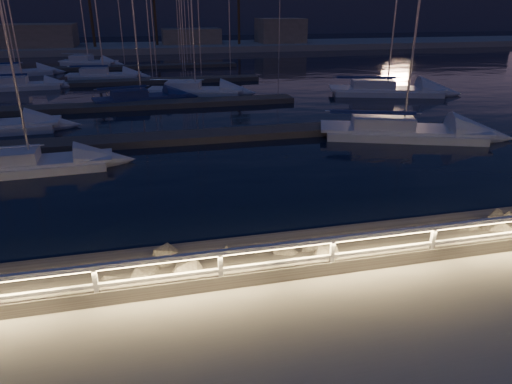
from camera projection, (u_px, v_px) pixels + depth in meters
ground at (182, 292)px, 11.46m from camera, size 400.00×400.00×0.00m
harbor_water at (152, 99)px, 39.93m from camera, size 400.00×440.00×0.60m
guard_rail at (177, 266)px, 11.15m from camera, size 44.11×0.12×1.06m
riprap at (285, 256)px, 13.53m from camera, size 31.84×2.71×1.34m
floating_docks at (152, 90)px, 40.87m from camera, size 22.00×36.00×0.40m
far_shore at (144, 45)px, 77.97m from camera, size 160.00×14.00×5.20m
distant_hills at (59, 13)px, 125.25m from camera, size 230.00×37.50×18.00m
sailboat_c at (26, 163)px, 21.43m from camera, size 7.41×2.60×12.38m
sailboat_d at (398, 130)px, 26.95m from camera, size 9.93×5.89×16.25m
sailboat_e at (22, 85)px, 42.38m from camera, size 7.08×2.40×11.97m
sailboat_f at (139, 98)px, 36.43m from camera, size 7.66×3.74×12.59m
sailboat_h at (384, 89)px, 39.77m from camera, size 10.17×5.60×16.59m
sailboat_j at (102, 75)px, 48.40m from camera, size 7.74×3.00×12.87m
sailboat_l at (193, 90)px, 39.98m from camera, size 8.51×4.39×13.86m
sailboat_m at (87, 62)px, 59.44m from camera, size 7.64×4.49×12.66m
sailboat_n at (14, 72)px, 50.50m from camera, size 8.12×4.04×13.34m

